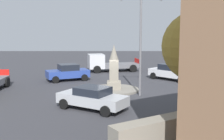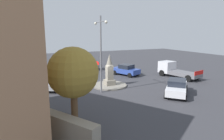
# 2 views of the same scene
# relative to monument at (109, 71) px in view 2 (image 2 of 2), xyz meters

# --- Properties ---
(ground_plane) EXTENTS (80.00, 80.00, 0.00)m
(ground_plane) POSITION_rel_monument_xyz_m (0.00, 0.00, -1.72)
(ground_plane) COLOR #38383D
(traffic_island) EXTENTS (3.95, 3.95, 0.16)m
(traffic_island) POSITION_rel_monument_xyz_m (0.00, 0.00, -1.65)
(traffic_island) COLOR gray
(traffic_island) RESTS_ON ground
(monument) EXTENTS (1.09, 1.09, 3.52)m
(monument) POSITION_rel_monument_xyz_m (0.00, 0.00, 0.00)
(monument) COLOR gray
(monument) RESTS_ON traffic_island
(streetlamp) EXTENTS (3.10, 0.28, 7.66)m
(streetlamp) POSITION_rel_monument_xyz_m (1.90, -1.74, 2.87)
(streetlamp) COLOR slate
(streetlamp) RESTS_ON ground
(car_blue_waiting) EXTENTS (4.31, 3.22, 1.56)m
(car_blue_waiting) POSITION_rel_monument_xyz_m (-4.36, 4.49, -0.93)
(car_blue_waiting) COLOR #2D479E
(car_blue_waiting) RESTS_ON ground
(car_white_parked_right) EXTENTS (4.40, 4.45, 1.52)m
(car_white_parked_right) POSITION_rel_monument_xyz_m (5.62, 4.81, -0.94)
(car_white_parked_right) COLOR silver
(car_white_parked_right) RESTS_ON ground
(car_silver_approaching) EXTENTS (4.59, 3.70, 1.40)m
(car_silver_approaching) POSITION_rel_monument_xyz_m (-1.36, -5.32, -1.00)
(car_silver_approaching) COLOR #B7BABF
(car_silver_approaching) RESTS_ON ground
(truck_yellow_far_side) EXTENTS (2.47, 5.78, 2.17)m
(truck_yellow_far_side) POSITION_rel_monument_xyz_m (-10.04, -1.58, -0.71)
(truck_yellow_far_side) COLOR yellow
(truck_yellow_far_side) RESTS_ON ground
(truck_white_near_island) EXTENTS (6.03, 3.27, 2.01)m
(truck_white_near_island) POSITION_rel_monument_xyz_m (-0.71, 10.16, -0.78)
(truck_white_near_island) COLOR silver
(truck_white_near_island) RESTS_ON ground
(stone_boundary_wall) EXTENTS (12.12, 7.83, 1.55)m
(stone_boundary_wall) POSITION_rel_monument_xyz_m (5.76, -9.35, -0.95)
(stone_boundary_wall) COLOR gray
(stone_boundary_wall) RESTS_ON ground
(tree_near_wall) EXTENTS (2.97, 2.97, 5.30)m
(tree_near_wall) POSITION_rel_monument_xyz_m (9.00, -6.18, 2.05)
(tree_near_wall) COLOR brown
(tree_near_wall) RESTS_ON ground
(tree_mid_cluster) EXTENTS (3.22, 3.22, 5.72)m
(tree_mid_cluster) POSITION_rel_monument_xyz_m (3.69, -9.45, 2.38)
(tree_mid_cluster) COLOR brown
(tree_mid_cluster) RESTS_ON ground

